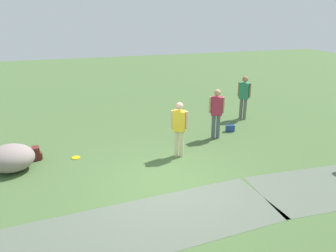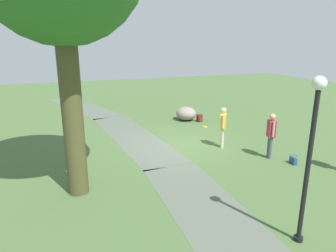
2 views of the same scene
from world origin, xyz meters
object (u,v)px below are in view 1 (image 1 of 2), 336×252
(passerby_on_path, at_px, (244,94))
(backpack_by_boulder, at_px, (37,153))
(frisbee_on_grass, at_px, (76,158))
(lawn_boulder, at_px, (11,158))
(woman_with_handbag, at_px, (217,110))
(handbag_on_grass, at_px, (230,128))
(man_near_boulder, at_px, (179,126))

(passerby_on_path, xyz_separation_m, backpack_by_boulder, (7.73, 1.60, -0.83))
(frisbee_on_grass, bearing_deg, lawn_boulder, 10.38)
(woman_with_handbag, bearing_deg, handbag_on_grass, -151.46)
(man_near_boulder, distance_m, passerby_on_path, 4.49)
(lawn_boulder, distance_m, frisbee_on_grass, 1.78)
(lawn_boulder, xyz_separation_m, passerby_on_path, (-8.34, -2.15, 0.65))
(woman_with_handbag, bearing_deg, frisbee_on_grass, 2.89)
(passerby_on_path, bearing_deg, lawn_boulder, 14.45)
(handbag_on_grass, xyz_separation_m, frisbee_on_grass, (5.47, 0.67, -0.13))
(man_near_boulder, bearing_deg, frisbee_on_grass, -14.90)
(frisbee_on_grass, bearing_deg, woman_with_handbag, -177.11)
(woman_with_handbag, height_order, handbag_on_grass, woman_with_handbag)
(woman_with_handbag, xyz_separation_m, frisbee_on_grass, (4.68, 0.24, -0.99))
(backpack_by_boulder, bearing_deg, passerby_on_path, -168.31)
(handbag_on_grass, distance_m, backpack_by_boulder, 6.59)
(backpack_by_boulder, distance_m, frisbee_on_grass, 1.14)
(lawn_boulder, relative_size, woman_with_handbag, 0.76)
(passerby_on_path, bearing_deg, woman_with_handbag, 39.39)
(handbag_on_grass, bearing_deg, passerby_on_path, -134.69)
(woman_with_handbag, xyz_separation_m, backpack_by_boulder, (5.78, 0.00, -0.81))
(backpack_by_boulder, height_order, frisbee_on_grass, backpack_by_boulder)
(frisbee_on_grass, bearing_deg, handbag_on_grass, -173.05)
(frisbee_on_grass, bearing_deg, man_near_boulder, 165.10)
(lawn_boulder, bearing_deg, handbag_on_grass, -172.23)
(passerby_on_path, xyz_separation_m, frisbee_on_grass, (6.63, 1.84, -1.01))
(man_near_boulder, relative_size, passerby_on_path, 0.96)
(handbag_on_grass, relative_size, backpack_by_boulder, 0.85)
(backpack_by_boulder, relative_size, frisbee_on_grass, 1.57)
(woman_with_handbag, xyz_separation_m, man_near_boulder, (1.69, 1.03, -0.02))
(passerby_on_path, xyz_separation_m, handbag_on_grass, (1.16, 1.17, -0.88))
(woman_with_handbag, distance_m, handbag_on_grass, 1.25)
(lawn_boulder, xyz_separation_m, woman_with_handbag, (-6.39, -0.55, 0.63))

